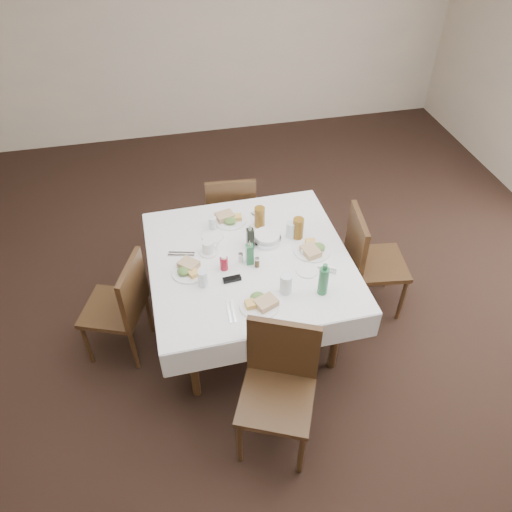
% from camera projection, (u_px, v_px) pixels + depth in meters
% --- Properties ---
extents(ground_plane, '(7.00, 7.00, 0.00)m').
position_uv_depth(ground_plane, '(281.00, 332.00, 4.05)').
color(ground_plane, black).
extents(room_shell, '(6.04, 7.04, 2.80)m').
position_uv_depth(room_shell, '(291.00, 144.00, 2.90)').
color(room_shell, '#BFB3A1').
rests_on(room_shell, ground).
extents(dining_table, '(1.46, 1.46, 0.76)m').
position_uv_depth(dining_table, '(249.00, 265.00, 3.63)').
color(dining_table, '#322314').
rests_on(dining_table, ground).
extents(chair_north, '(0.46, 0.46, 0.90)m').
position_uv_depth(chair_north, '(231.00, 212.00, 4.41)').
color(chair_north, '#322314').
rests_on(chair_north, ground).
extents(chair_south, '(0.59, 0.59, 0.95)m').
position_uv_depth(chair_south, '(279.00, 379.00, 3.08)').
color(chair_south, '#322314').
rests_on(chair_south, ground).
extents(chair_east, '(0.50, 0.50, 0.94)m').
position_uv_depth(chair_east, '(367.00, 257.00, 3.93)').
color(chair_east, '#322314').
rests_on(chair_east, ground).
extents(chair_west, '(0.54, 0.54, 0.88)m').
position_uv_depth(chair_west, '(123.00, 303.00, 3.61)').
color(chair_west, '#322314').
rests_on(chair_west, ground).
extents(meal_north, '(0.26, 0.26, 0.06)m').
position_uv_depth(meal_north, '(229.00, 219.00, 3.89)').
color(meal_north, white).
rests_on(meal_north, dining_table).
extents(meal_south, '(0.26, 0.26, 0.06)m').
position_uv_depth(meal_south, '(260.00, 303.00, 3.23)').
color(meal_south, white).
rests_on(meal_south, dining_table).
extents(meal_east, '(0.27, 0.27, 0.06)m').
position_uv_depth(meal_east, '(313.00, 249.00, 3.62)').
color(meal_east, white).
rests_on(meal_east, dining_table).
extents(meal_west, '(0.25, 0.25, 0.06)m').
position_uv_depth(meal_west, '(189.00, 269.00, 3.47)').
color(meal_west, white).
rests_on(meal_west, dining_table).
extents(side_plate_a, '(0.17, 0.17, 0.01)m').
position_uv_depth(side_plate_a, '(213.00, 236.00, 3.76)').
color(side_plate_a, white).
rests_on(side_plate_a, dining_table).
extents(side_plate_b, '(0.16, 0.16, 0.01)m').
position_uv_depth(side_plate_b, '(307.00, 270.00, 3.48)').
color(side_plate_b, white).
rests_on(side_plate_b, dining_table).
extents(water_n, '(0.06, 0.06, 0.11)m').
position_uv_depth(water_n, '(213.00, 224.00, 3.79)').
color(water_n, silver).
rests_on(water_n, dining_table).
extents(water_s, '(0.08, 0.08, 0.15)m').
position_uv_depth(water_s, '(286.00, 284.00, 3.29)').
color(water_s, silver).
rests_on(water_s, dining_table).
extents(water_e, '(0.07, 0.07, 0.13)m').
position_uv_depth(water_e, '(291.00, 230.00, 3.72)').
color(water_e, silver).
rests_on(water_e, dining_table).
extents(water_w, '(0.07, 0.07, 0.12)m').
position_uv_depth(water_w, '(203.00, 278.00, 3.34)').
color(water_w, silver).
rests_on(water_w, dining_table).
extents(iced_tea_a, '(0.08, 0.08, 0.17)m').
position_uv_depth(iced_tea_a, '(260.00, 217.00, 3.80)').
color(iced_tea_a, brown).
rests_on(iced_tea_a, dining_table).
extents(iced_tea_b, '(0.08, 0.08, 0.17)m').
position_uv_depth(iced_tea_b, '(298.00, 228.00, 3.70)').
color(iced_tea_b, brown).
rests_on(iced_tea_b, dining_table).
extents(bread_basket, '(0.21, 0.21, 0.07)m').
position_uv_depth(bread_basket, '(267.00, 238.00, 3.70)').
color(bread_basket, silver).
rests_on(bread_basket, dining_table).
extents(oil_cruet_dark, '(0.05, 0.05, 0.21)m').
position_uv_depth(oil_cruet_dark, '(250.00, 238.00, 3.61)').
color(oil_cruet_dark, black).
rests_on(oil_cruet_dark, dining_table).
extents(oil_cruet_green, '(0.05, 0.05, 0.21)m').
position_uv_depth(oil_cruet_green, '(250.00, 253.00, 3.49)').
color(oil_cruet_green, '#25683B').
rests_on(oil_cruet_green, dining_table).
extents(ketchup_bottle, '(0.06, 0.06, 0.12)m').
position_uv_depth(ketchup_bottle, '(224.00, 263.00, 3.46)').
color(ketchup_bottle, maroon).
rests_on(ketchup_bottle, dining_table).
extents(salt_shaker, '(0.03, 0.03, 0.08)m').
position_uv_depth(salt_shaker, '(241.00, 258.00, 3.53)').
color(salt_shaker, white).
rests_on(salt_shaker, dining_table).
extents(pepper_shaker, '(0.03, 0.03, 0.08)m').
position_uv_depth(pepper_shaker, '(257.00, 262.00, 3.49)').
color(pepper_shaker, '#44321B').
rests_on(pepper_shaker, dining_table).
extents(coffee_mug, '(0.15, 0.14, 0.10)m').
position_uv_depth(coffee_mug, '(209.00, 248.00, 3.60)').
color(coffee_mug, white).
rests_on(coffee_mug, dining_table).
extents(sunglasses, '(0.13, 0.05, 0.03)m').
position_uv_depth(sunglasses, '(232.00, 279.00, 3.41)').
color(sunglasses, black).
rests_on(sunglasses, dining_table).
extents(green_bottle, '(0.07, 0.07, 0.25)m').
position_uv_depth(green_bottle, '(323.00, 280.00, 3.26)').
color(green_bottle, '#25683B').
rests_on(green_bottle, dining_table).
extents(sugar_caddy, '(0.11, 0.08, 0.05)m').
position_uv_depth(sugar_caddy, '(307.00, 251.00, 3.60)').
color(sugar_caddy, white).
rests_on(sugar_caddy, dining_table).
extents(cutlery_n, '(0.08, 0.16, 0.01)m').
position_uv_depth(cutlery_n, '(258.00, 217.00, 3.93)').
color(cutlery_n, silver).
rests_on(cutlery_n, dining_table).
extents(cutlery_s, '(0.05, 0.19, 0.01)m').
position_uv_depth(cutlery_s, '(231.00, 312.00, 3.20)').
color(cutlery_s, silver).
rests_on(cutlery_s, dining_table).
extents(cutlery_e, '(0.21, 0.13, 0.01)m').
position_uv_depth(cutlery_e, '(322.00, 270.00, 3.48)').
color(cutlery_e, silver).
rests_on(cutlery_e, dining_table).
extents(cutlery_w, '(0.20, 0.09, 0.01)m').
position_uv_depth(cutlery_w, '(181.00, 254.00, 3.61)').
color(cutlery_w, silver).
rests_on(cutlery_w, dining_table).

